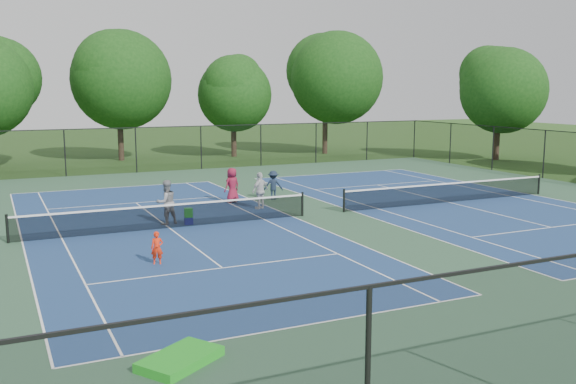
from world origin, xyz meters
name	(u,v)px	position (x,y,z in m)	size (l,w,h in m)	color
ground	(323,214)	(0.00, 0.00, 0.00)	(140.00, 140.00, 0.00)	#234716
court_pad	(323,214)	(0.00, 0.00, 0.00)	(36.00, 36.00, 0.01)	#335A3F
tennis_court_left	(169,226)	(-7.00, 0.00, 0.10)	(12.00, 23.83, 1.07)	navy
tennis_court_right	(449,201)	(7.00, 0.00, 0.10)	(12.00, 23.83, 1.07)	navy
perimeter_fence	(324,179)	(0.00, 0.00, 1.60)	(36.08, 36.08, 3.02)	black
tree_back_b	(118,75)	(-4.00, 26.00, 6.60)	(7.60, 7.60, 10.03)	#2D2116
tree_back_c	(233,90)	(5.00, 25.00, 5.48)	(6.00, 6.00, 8.40)	#2D2116
tree_back_d	(326,74)	(13.00, 24.00, 6.82)	(7.80, 7.80, 10.37)	#2D2116
tree_side_e	(500,85)	(23.00, 14.00, 5.81)	(6.60, 6.60, 8.87)	#2D2116
child_player	(157,248)	(-8.72, -5.06, 0.53)	(0.39, 0.25, 1.06)	#F72D10
instructor	(166,202)	(-6.90, 0.80, 0.93)	(0.90, 0.70, 1.85)	gray
bystander_a	(260,191)	(-2.06, 2.38, 0.86)	(1.01, 0.42, 1.72)	silver
bystander_b	(273,185)	(-0.51, 4.40, 0.74)	(0.95, 0.55, 1.48)	#182436
bystander_c	(232,185)	(-2.65, 4.54, 0.86)	(0.84, 0.55, 1.72)	maroon
ball_crate	(189,221)	(-6.08, 0.43, 0.15)	(0.34, 0.32, 0.30)	navy
ball_hopper	(188,213)	(-6.08, 0.43, 0.49)	(0.33, 0.28, 0.37)	green
green_tarp	(180,359)	(-10.12, -12.73, 0.11)	(1.67, 0.99, 0.20)	green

